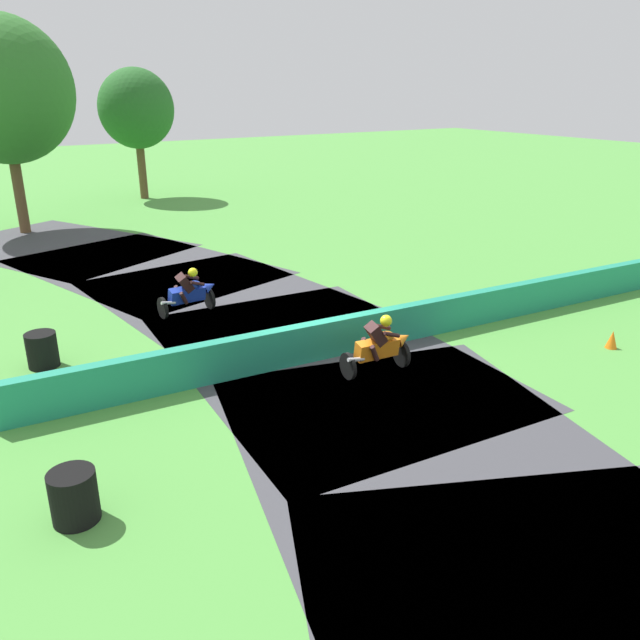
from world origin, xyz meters
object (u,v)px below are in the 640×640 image
at_px(tire_stack_mid_a, 74,496).
at_px(motorcycle_lead_orange, 380,345).
at_px(motorcycle_chase_blue, 190,292).
at_px(traffic_cone, 612,339).
at_px(tire_stack_mid_b, 42,350).

bearing_deg(tire_stack_mid_a, motorcycle_lead_orange, 14.35).
bearing_deg(motorcycle_chase_blue, tire_stack_mid_a, -121.54).
bearing_deg(traffic_cone, motorcycle_lead_orange, 162.04).
bearing_deg(traffic_cone, tire_stack_mid_b, 152.89).
bearing_deg(tire_stack_mid_b, traffic_cone, -27.11).
distance_m(tire_stack_mid_a, tire_stack_mid_b, 6.05).
distance_m(tire_stack_mid_a, traffic_cone, 12.48).
distance_m(motorcycle_lead_orange, tire_stack_mid_b, 7.61).
bearing_deg(motorcycle_lead_orange, motorcycle_chase_blue, 110.23).
distance_m(motorcycle_chase_blue, traffic_cone, 10.97).
distance_m(motorcycle_chase_blue, tire_stack_mid_b, 4.42).
relative_size(tire_stack_mid_a, tire_stack_mid_b, 1.00).
bearing_deg(motorcycle_lead_orange, traffic_cone, -17.96).
bearing_deg(traffic_cone, tire_stack_mid_a, 179.64).
relative_size(tire_stack_mid_b, traffic_cone, 1.82).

